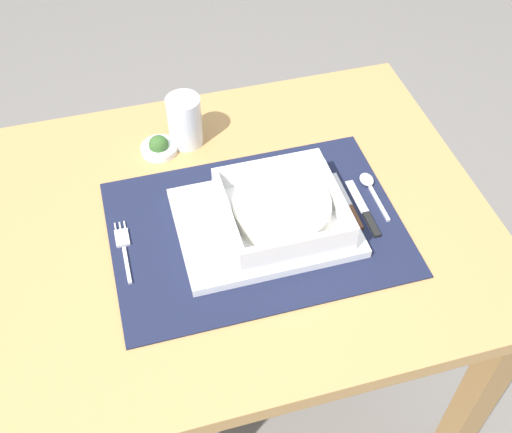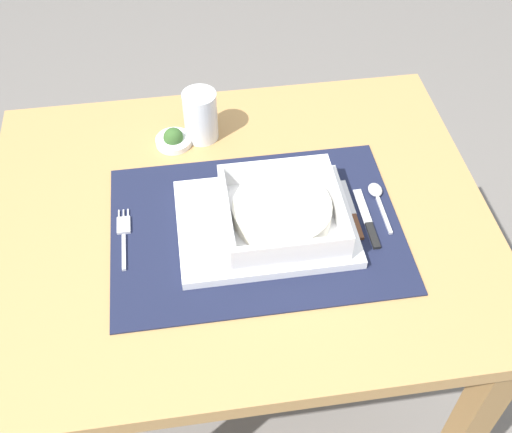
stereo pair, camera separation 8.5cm
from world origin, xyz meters
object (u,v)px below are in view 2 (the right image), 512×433
Objects in this scene: bread_knife at (352,213)px; spoon at (377,195)px; butter_knife at (368,222)px; condiment_saucer at (174,139)px; fork at (124,234)px; dining_table at (240,257)px; drinking_glass at (201,118)px; porridge_bowl at (282,213)px.

spoon is at bearing 31.99° from bread_knife.
condiment_saucer is (-0.31, 0.25, 0.00)m from butter_knife.
fork is at bearing 177.90° from butter_knife.
condiment_saucer reaches higher than spoon.
dining_table is 6.62× the size of fork.
butter_knife is at bearing -47.40° from bread_knife.
drinking_glass reaches higher than bread_knife.
spoon is 0.06m from butter_knife.
fork is 0.24m from condiment_saucer.
butter_knife is 0.03m from bread_knife.
drinking_glass is at bearing 145.40° from spoon.
bread_knife is 1.36× the size of drinking_glass.
fork is at bearing -175.64° from spoon.
fork is 0.40m from butter_knife.
porridge_bowl is at bearing -66.57° from drinking_glass.
dining_table is 12.53× the size of condiment_saucer.
bread_knife is at bearing -45.77° from drinking_glass.
butter_knife is 0.37m from drinking_glass.
porridge_bowl is 1.43× the size of butter_knife.
fork is 0.96× the size of bread_knife.
porridge_bowl is at bearing -32.24° from dining_table.
condiment_saucer reaches higher than bread_knife.
dining_table is 0.23m from bread_knife.
dining_table is 4.52× the size of porridge_bowl.
fork is 1.30× the size of drinking_glass.
drinking_glass is (-0.11, 0.25, 0.00)m from porridge_bowl.
drinking_glass reaches higher than fork.
porridge_bowl reaches higher than spoon.
porridge_bowl is 1.91× the size of drinking_glass.
drinking_glass is at bearing 54.69° from fork.
porridge_bowl is at bearing -55.57° from condiment_saucer.
condiment_saucer is (-0.29, 0.22, 0.00)m from bread_knife.
fork is 1.13× the size of spoon.
condiment_saucer is at bearing 142.03° from bread_knife.
butter_knife is at bearing -117.48° from spoon.
bread_knife is (0.19, -0.03, 0.12)m from dining_table.
condiment_saucer is at bearing 116.40° from dining_table.
porridge_bowl is 2.77× the size of condiment_saucer.
bread_knife is at bearing -146.92° from spoon.
porridge_bowl reaches higher than fork.
fork is at bearing 178.81° from bread_knife.
spoon reaches higher than bread_knife.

